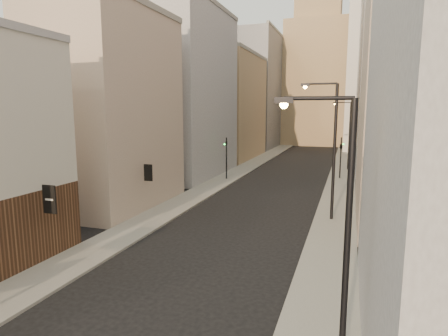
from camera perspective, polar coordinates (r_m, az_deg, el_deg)
sidewalk_left at (r=58.20m, az=4.78°, el=0.83°), size 3.00×140.00×0.15m
sidewalk_right at (r=56.55m, az=17.67°, el=0.21°), size 3.00×140.00×0.15m
left_bldg_beige at (r=33.14m, az=-17.09°, el=8.17°), size 8.00×12.00×16.00m
left_bldg_grey at (r=47.12m, az=-5.61°, el=11.04°), size 8.00×16.00×20.00m
left_bldg_tan at (r=63.94m, az=1.12°, el=9.15°), size 8.00×18.00×17.00m
left_bldg_wingrid at (r=83.31m, az=5.36°, el=11.46°), size 8.00×20.00×24.00m
right_bldg_beige at (r=31.37m, az=27.85°, el=11.19°), size 8.00×16.00×20.00m
right_bldg_wingrid at (r=51.40m, az=24.55°, el=13.47°), size 8.00×20.00×26.00m
highrise at (r=81.58m, az=27.57°, el=20.28°), size 21.00×23.00×51.20m
clock_tower at (r=93.80m, az=13.94°, el=14.40°), size 14.00×14.00×44.90m
white_tower at (r=79.69m, az=21.28°, el=15.80°), size 8.00×8.00×41.50m
streetlamp_near at (r=11.27m, az=17.25°, el=-8.57°), size 2.24×0.41×8.55m
streetlamp_mid at (r=28.20m, az=15.98°, el=3.60°), size 2.65×0.32×10.09m
streetlamp_far at (r=53.17m, az=18.33°, el=5.27°), size 2.41×0.52×9.21m
traffic_light_left at (r=43.66m, az=0.38°, el=2.96°), size 0.64×0.61×5.00m
traffic_light_right at (r=46.03m, az=17.41°, el=2.90°), size 0.62×0.59×5.00m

